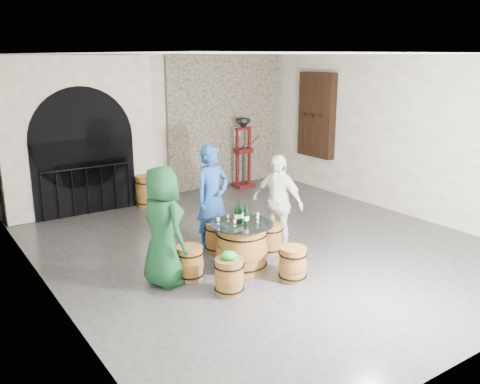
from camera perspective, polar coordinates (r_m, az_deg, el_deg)
ground at (r=8.86m, az=2.49°, el=-5.94°), size 8.00×8.00×0.00m
wall_back at (r=11.82m, az=-9.19°, el=7.24°), size 8.00×0.00×8.00m
wall_left at (r=6.95m, az=-21.17°, el=0.94°), size 0.00×8.00×8.00m
wall_right at (r=10.86m, az=17.65°, el=6.04°), size 0.00×8.00×8.00m
ceiling at (r=8.27m, az=2.75°, el=15.24°), size 8.00×8.00×0.00m
stone_facing_panel at (r=12.63m, az=-1.61°, el=7.92°), size 3.20×0.12×3.18m
arched_opening at (r=10.91m, az=-17.68°, el=5.98°), size 3.10×0.60×3.19m
shuttered_window at (r=12.36m, az=8.57°, el=8.53°), size 0.23×1.10×2.00m
barrel_table at (r=7.75m, az=0.20°, el=-6.16°), size 0.96×0.96×0.74m
barrel_stool_left at (r=7.51m, az=-5.66°, el=-7.92°), size 0.42×0.42×0.51m
barrel_stool_far at (r=8.49m, az=-2.57°, el=-5.08°), size 0.42×0.42×0.51m
barrel_stool_right at (r=8.45m, az=3.43°, el=-5.18°), size 0.42×0.42×0.51m
barrel_stool_near_right at (r=7.47m, az=5.94°, el=-8.05°), size 0.42×0.42×0.51m
barrel_stool_near_left at (r=7.04m, az=-1.23°, el=-9.44°), size 0.42×0.42×0.51m
green_cap at (r=6.92m, az=-1.21°, el=-7.16°), size 0.26×0.21×0.12m
person_green at (r=7.18m, az=-8.65°, el=-3.87°), size 0.66×0.91×1.73m
person_blue at (r=8.44m, az=-3.14°, el=-0.66°), size 0.70×0.50×1.78m
person_white at (r=8.44m, az=4.22°, el=-1.20°), size 0.69×1.03×1.63m
wine_bottle_left at (r=7.62m, az=-0.36°, el=-2.52°), size 0.08×0.08×0.32m
wine_bottle_center at (r=7.53m, az=0.71°, el=-2.73°), size 0.08×0.08×0.32m
wine_bottle_right at (r=7.64m, az=0.03°, el=-2.47°), size 0.08×0.08×0.32m
tasting_glass_a at (r=7.48m, az=-0.60°, el=-3.50°), size 0.05×0.05×0.10m
tasting_glass_b at (r=7.82m, az=2.01°, el=-2.68°), size 0.05×0.05×0.10m
tasting_glass_c at (r=7.71m, az=-1.34°, el=-2.93°), size 0.05×0.05×0.10m
tasting_glass_d at (r=7.83m, az=0.39°, el=-2.65°), size 0.05×0.05×0.10m
tasting_glass_e at (r=7.67m, az=1.98°, el=-3.05°), size 0.05×0.05×0.10m
tasting_glass_f at (r=7.58m, az=-2.48°, el=-3.27°), size 0.05×0.05×0.10m
side_barrel at (r=11.16m, az=-10.38°, el=0.10°), size 0.51×0.51×0.68m
corking_press at (r=12.46m, az=0.38°, el=5.00°), size 0.70×0.39×1.71m
control_box at (r=12.73m, az=-0.45°, el=6.85°), size 0.18×0.10×0.22m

